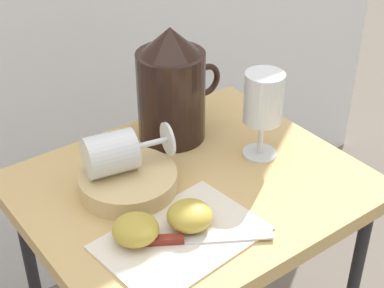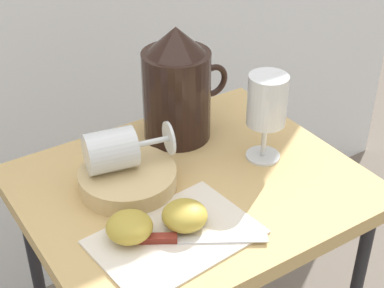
% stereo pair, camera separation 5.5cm
% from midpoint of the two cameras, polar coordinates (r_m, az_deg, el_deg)
% --- Properties ---
extents(table, '(0.57, 0.48, 0.69)m').
position_cam_midpoint_polar(table, '(1.09, -1.47, -6.60)').
color(table, tan).
rests_on(table, ground_plane).
extents(linen_napkin, '(0.26, 0.19, 0.00)m').
position_cam_midpoint_polar(linen_napkin, '(0.93, -2.74, -8.99)').
color(linen_napkin, silver).
rests_on(linen_napkin, table).
extents(basket_tray, '(0.17, 0.17, 0.03)m').
position_cam_midpoint_polar(basket_tray, '(1.03, -7.67, -3.62)').
color(basket_tray, tan).
rests_on(basket_tray, table).
extents(pitcher, '(0.18, 0.13, 0.23)m').
position_cam_midpoint_polar(pitcher, '(1.13, -3.37, 4.78)').
color(pitcher, black).
rests_on(pitcher, table).
extents(wine_glass_upright, '(0.07, 0.07, 0.17)m').
position_cam_midpoint_polar(wine_glass_upright, '(1.06, 5.35, 3.95)').
color(wine_glass_upright, silver).
rests_on(wine_glass_upright, table).
extents(wine_glass_tipped_near, '(0.16, 0.09, 0.07)m').
position_cam_midpoint_polar(wine_glass_tipped_near, '(1.01, -9.11, -0.86)').
color(wine_glass_tipped_near, silver).
rests_on(wine_glass_tipped_near, basket_tray).
extents(apple_half_left, '(0.07, 0.07, 0.04)m').
position_cam_midpoint_polar(apple_half_left, '(0.92, -7.16, -8.16)').
color(apple_half_left, '#B29938').
rests_on(apple_half_left, linen_napkin).
extents(apple_half_right, '(0.07, 0.07, 0.04)m').
position_cam_midpoint_polar(apple_half_right, '(0.94, -1.92, -6.90)').
color(apple_half_right, '#B29938').
rests_on(apple_half_right, linen_napkin).
extents(knife, '(0.20, 0.13, 0.01)m').
position_cam_midpoint_polar(knife, '(0.92, -2.94, -9.16)').
color(knife, silver).
rests_on(knife, linen_napkin).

